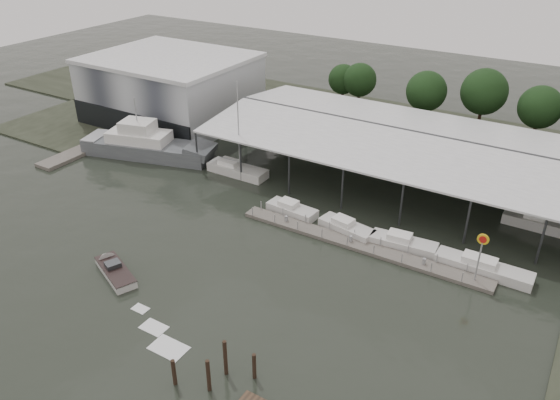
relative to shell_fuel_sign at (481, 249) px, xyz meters
The scene contains 17 objects.
ground 29.06m from the shell_fuel_sign, 159.69° to the right, with size 200.00×200.00×0.00m, color black.
land_strip_far 42.05m from the shell_fuel_sign, 130.15° to the left, with size 140.00×30.00×0.30m.
land_strip_west 70.03m from the shell_fuel_sign, 163.37° to the left, with size 20.00×40.00×0.30m.
storage_warehouse 58.52m from the shell_fuel_sign, 160.06° to the left, with size 24.50×20.50×10.50m.
covered_boat_shed 20.71m from the shell_fuel_sign, 119.05° to the left, with size 58.24×24.00×6.96m.
trawler_dock 57.26m from the shell_fuel_sign, behind, with size 3.00×18.00×0.50m.
floating_dock 12.57m from the shell_fuel_sign, behind, with size 28.00×2.00×1.40m.
shell_fuel_sign is the anchor object (origin of this frame).
grey_trawler 48.10m from the shell_fuel_sign, behind, with size 19.92×9.84×8.84m.
white_sailboat 34.38m from the shell_fuel_sign, 166.99° to the left, with size 8.43×2.61×13.00m.
speedboat_underway 35.29m from the shell_fuel_sign, 151.45° to the right, with size 17.00×8.59×2.00m.
moored_cruiser_0 22.02m from the shell_fuel_sign, behind, with size 6.22×2.68×1.70m.
moored_cruiser_1 14.97m from the shell_fuel_sign, behind, with size 6.67×3.29×1.70m.
moored_cruiser_2 8.97m from the shell_fuel_sign, 164.39° to the left, with size 7.14×2.79×1.70m.
moored_cruiser_3 3.97m from the shell_fuel_sign, 83.98° to the left, with size 9.33×2.26×1.70m.
mooring_pilings 27.88m from the shell_fuel_sign, 118.34° to the right, with size 5.77×8.04×3.91m.
horizon_tree_line 38.24m from the shell_fuel_sign, 96.39° to the left, with size 66.30×8.86×10.49m.
Camera 1 is at (33.01, -35.67, 32.15)m, focal length 35.00 mm.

